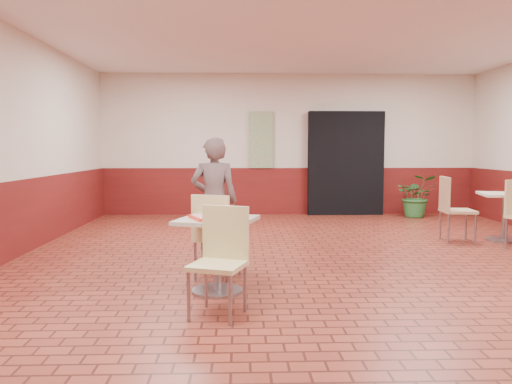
{
  "coord_description": "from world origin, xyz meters",
  "views": [
    {
      "loc": [
        -1.07,
        -5.7,
        1.42
      ],
      "look_at": [
        -0.89,
        -0.36,
        0.95
      ],
      "focal_mm": 35.0,
      "sensor_mm": 36.0,
      "label": 1
    }
  ],
  "objects_px": {
    "paper_cup": "(228,210)",
    "ring_donut": "(209,213)",
    "serving_tray": "(217,217)",
    "long_john_donut": "(226,214)",
    "customer": "(214,201)",
    "second_table": "(505,209)",
    "chair_second_left": "(452,205)",
    "potted_plant": "(417,196)",
    "chair_main_front": "(221,255)",
    "chair_main_back": "(215,232)",
    "main_table": "(217,242)"
  },
  "relations": [
    {
      "from": "second_table",
      "to": "potted_plant",
      "type": "relative_size",
      "value": 0.83
    },
    {
      "from": "long_john_donut",
      "to": "paper_cup",
      "type": "xyz_separation_m",
      "value": [
        0.02,
        0.14,
        0.02
      ]
    },
    {
      "from": "customer",
      "to": "ring_donut",
      "type": "bearing_deg",
      "value": 89.04
    },
    {
      "from": "customer",
      "to": "long_john_donut",
      "type": "bearing_deg",
      "value": 97.14
    },
    {
      "from": "serving_tray",
      "to": "chair_second_left",
      "type": "relative_size",
      "value": 0.48
    },
    {
      "from": "paper_cup",
      "to": "customer",
      "type": "bearing_deg",
      "value": 100.14
    },
    {
      "from": "serving_tray",
      "to": "paper_cup",
      "type": "height_order",
      "value": "paper_cup"
    },
    {
      "from": "ring_donut",
      "to": "long_john_donut",
      "type": "bearing_deg",
      "value": -24.48
    },
    {
      "from": "paper_cup",
      "to": "chair_main_front",
      "type": "bearing_deg",
      "value": -93.67
    },
    {
      "from": "chair_main_back",
      "to": "chair_second_left",
      "type": "bearing_deg",
      "value": -127.36
    },
    {
      "from": "paper_cup",
      "to": "second_table",
      "type": "relative_size",
      "value": 0.11
    },
    {
      "from": "serving_tray",
      "to": "paper_cup",
      "type": "relative_size",
      "value": 5.85
    },
    {
      "from": "paper_cup",
      "to": "second_table",
      "type": "height_order",
      "value": "paper_cup"
    },
    {
      "from": "long_john_donut",
      "to": "ring_donut",
      "type": "bearing_deg",
      "value": 155.52
    },
    {
      "from": "customer",
      "to": "long_john_donut",
      "type": "relative_size",
      "value": 10.54
    },
    {
      "from": "customer",
      "to": "potted_plant",
      "type": "height_order",
      "value": "customer"
    },
    {
      "from": "paper_cup",
      "to": "ring_donut",
      "type": "bearing_deg",
      "value": -162.36
    },
    {
      "from": "potted_plant",
      "to": "ring_donut",
      "type": "bearing_deg",
      "value": -127.19
    },
    {
      "from": "main_table",
      "to": "chair_second_left",
      "type": "distance_m",
      "value": 4.32
    },
    {
      "from": "chair_main_back",
      "to": "paper_cup",
      "type": "relative_size",
      "value": 11.42
    },
    {
      "from": "potted_plant",
      "to": "paper_cup",
      "type": "bearing_deg",
      "value": -126.14
    },
    {
      "from": "serving_tray",
      "to": "ring_donut",
      "type": "xyz_separation_m",
      "value": [
        -0.08,
        0.05,
        0.03
      ]
    },
    {
      "from": "long_john_donut",
      "to": "serving_tray",
      "type": "bearing_deg",
      "value": 161.43
    },
    {
      "from": "potted_plant",
      "to": "chair_main_back",
      "type": "bearing_deg",
      "value": -129.3
    },
    {
      "from": "chair_main_back",
      "to": "second_table",
      "type": "relative_size",
      "value": 1.27
    },
    {
      "from": "serving_tray",
      "to": "ring_donut",
      "type": "distance_m",
      "value": 0.1
    },
    {
      "from": "ring_donut",
      "to": "paper_cup",
      "type": "relative_size",
      "value": 1.37
    },
    {
      "from": "long_john_donut",
      "to": "chair_second_left",
      "type": "height_order",
      "value": "chair_second_left"
    },
    {
      "from": "main_table",
      "to": "chair_main_back",
      "type": "xyz_separation_m",
      "value": [
        -0.04,
        0.48,
        0.02
      ]
    },
    {
      "from": "second_table",
      "to": "paper_cup",
      "type": "bearing_deg",
      "value": -149.06
    },
    {
      "from": "serving_tray",
      "to": "long_john_donut",
      "type": "relative_size",
      "value": 3.23
    },
    {
      "from": "paper_cup",
      "to": "potted_plant",
      "type": "xyz_separation_m",
      "value": [
        3.76,
        5.15,
        -0.37
      ]
    },
    {
      "from": "potted_plant",
      "to": "long_john_donut",
      "type": "bearing_deg",
      "value": -125.52
    },
    {
      "from": "serving_tray",
      "to": "long_john_donut",
      "type": "distance_m",
      "value": 0.1
    },
    {
      "from": "chair_main_front",
      "to": "potted_plant",
      "type": "height_order",
      "value": "chair_main_front"
    },
    {
      "from": "customer",
      "to": "paper_cup",
      "type": "relative_size",
      "value": 19.11
    },
    {
      "from": "chair_main_front",
      "to": "ring_donut",
      "type": "height_order",
      "value": "chair_main_front"
    },
    {
      "from": "customer",
      "to": "potted_plant",
      "type": "distance_m",
      "value": 5.68
    },
    {
      "from": "main_table",
      "to": "chair_main_back",
      "type": "distance_m",
      "value": 0.48
    },
    {
      "from": "customer",
      "to": "serving_tray",
      "type": "xyz_separation_m",
      "value": [
        0.09,
        -1.21,
        -0.03
      ]
    },
    {
      "from": "main_table",
      "to": "serving_tray",
      "type": "bearing_deg",
      "value": 180.0
    },
    {
      "from": "ring_donut",
      "to": "second_table",
      "type": "xyz_separation_m",
      "value": [
        4.37,
        2.56,
        -0.29
      ]
    },
    {
      "from": "customer",
      "to": "second_table",
      "type": "bearing_deg",
      "value": -163.3
    },
    {
      "from": "ring_donut",
      "to": "paper_cup",
      "type": "bearing_deg",
      "value": 17.64
    },
    {
      "from": "long_john_donut",
      "to": "potted_plant",
      "type": "bearing_deg",
      "value": 54.48
    },
    {
      "from": "long_john_donut",
      "to": "customer",
      "type": "bearing_deg",
      "value": 98.29
    },
    {
      "from": "chair_main_back",
      "to": "second_table",
      "type": "bearing_deg",
      "value": -132.16
    },
    {
      "from": "chair_main_front",
      "to": "customer",
      "type": "relative_size",
      "value": 0.59
    },
    {
      "from": "main_table",
      "to": "serving_tray",
      "type": "xyz_separation_m",
      "value": [
        -0.0,
        0.0,
        0.26
      ]
    },
    {
      "from": "long_john_donut",
      "to": "chair_second_left",
      "type": "bearing_deg",
      "value": 37.88
    }
  ]
}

